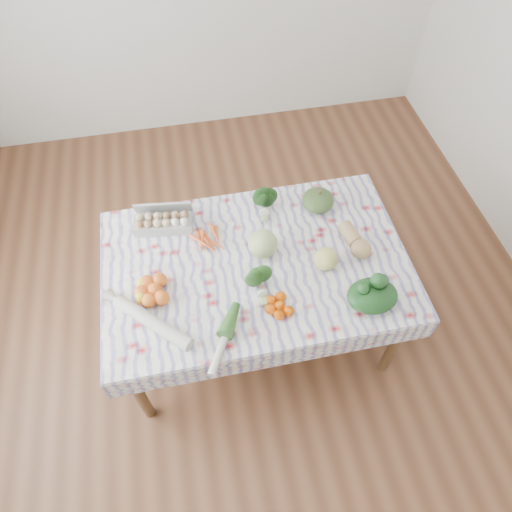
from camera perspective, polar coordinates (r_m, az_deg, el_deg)
The scene contains 16 objects.
ground at distance 3.13m, azimuth -0.00°, elevation -8.83°, with size 4.50×4.50×0.00m, color brown.
dining_table at distance 2.55m, azimuth -0.00°, elevation -1.87°, with size 1.60×1.00×0.75m.
tablecloth at distance 2.48m, azimuth -0.00°, elevation -0.87°, with size 1.66×1.06×0.01m, color white.
egg_carton at distance 2.64m, azimuth -11.56°, elevation 4.03°, with size 0.33×0.13×0.09m, color #A8A8A3.
carrot_bunch at distance 2.55m, azimuth -5.80°, elevation 1.68°, with size 0.19×0.17×0.03m, color orange.
kale_bunch at distance 2.67m, azimuth 1.12°, elevation 6.67°, with size 0.15×0.13×0.13m, color #173912.
kabocha_squash at distance 2.71m, azimuth 7.77°, elevation 6.92°, with size 0.19×0.19×0.12m, color #3D5728.
cabbage at distance 2.45m, azimuth 0.86°, elevation 1.52°, with size 0.16×0.16×0.16m, color #A9BD74.
butternut_squash at distance 2.56m, azimuth 12.33°, elevation 2.02°, with size 0.11×0.24×0.11m, color tan.
orange_cluster at distance 2.39m, azimuth -12.58°, elevation -4.16°, with size 0.25×0.25×0.08m, color orange.
broccoli at distance 2.34m, azimuth 0.46°, elevation -3.57°, with size 0.14×0.14×0.10m, color #22511A.
mandarin_cluster at distance 2.31m, azimuth 3.01°, elevation -6.14°, with size 0.18×0.18×0.06m, color #D64E03.
grapefruit at distance 2.44m, azimuth 8.75°, elevation -0.35°, with size 0.13×0.13×0.13m, color #CEC161.
spinach_bag at distance 2.37m, azimuth 14.33°, elevation -4.83°, with size 0.26×0.21×0.11m, color #123514.
daikon at distance 2.31m, azimuth -12.80°, elevation -8.08°, with size 0.07×0.07×0.48m, color beige.
leek at distance 2.23m, azimuth -4.02°, elevation -10.41°, with size 0.04×0.04×0.37m, color silver.
Camera 1 is at (-0.28, -1.40, 2.79)m, focal length 32.00 mm.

